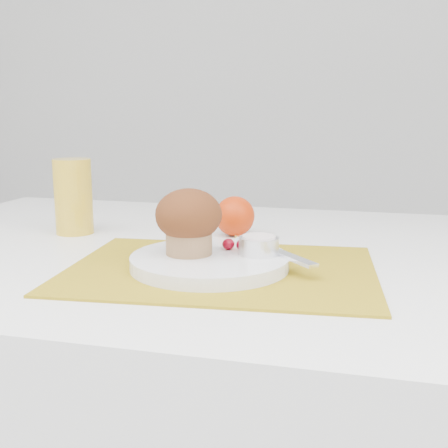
% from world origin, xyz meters
% --- Properties ---
extents(placemat, '(0.45, 0.35, 0.00)m').
position_xyz_m(placemat, '(0.06, -0.08, 0.75)').
color(placemat, '#A28516').
rests_on(placemat, table).
extents(plate, '(0.23, 0.23, 0.02)m').
position_xyz_m(plate, '(0.04, -0.08, 0.76)').
color(plate, white).
rests_on(plate, placemat).
extents(ramekin, '(0.06, 0.06, 0.02)m').
position_xyz_m(ramekin, '(0.11, -0.05, 0.78)').
color(ramekin, silver).
rests_on(ramekin, plate).
extents(cream, '(0.06, 0.06, 0.01)m').
position_xyz_m(cream, '(0.11, -0.05, 0.80)').
color(cream, silver).
rests_on(cream, ramekin).
extents(raspberry_near, '(0.02, 0.02, 0.02)m').
position_xyz_m(raspberry_near, '(0.06, -0.04, 0.78)').
color(raspberry_near, '#5F020E').
rests_on(raspberry_near, plate).
extents(raspberry_far, '(0.02, 0.02, 0.02)m').
position_xyz_m(raspberry_far, '(0.08, -0.04, 0.78)').
color(raspberry_far, '#590212').
rests_on(raspberry_far, plate).
extents(butter_knife, '(0.14, 0.16, 0.00)m').
position_xyz_m(butter_knife, '(0.12, -0.03, 0.77)').
color(butter_knife, white).
rests_on(butter_knife, plate).
extents(orange, '(0.07, 0.07, 0.07)m').
position_xyz_m(orange, '(0.03, 0.15, 0.79)').
color(orange, red).
rests_on(orange, table).
extents(juice_glass, '(0.07, 0.07, 0.13)m').
position_xyz_m(juice_glass, '(-0.26, 0.09, 0.82)').
color(juice_glass, gold).
rests_on(juice_glass, table).
extents(muffin, '(0.09, 0.09, 0.09)m').
position_xyz_m(muffin, '(0.01, -0.08, 0.82)').
color(muffin, '#9E744C').
rests_on(muffin, plate).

